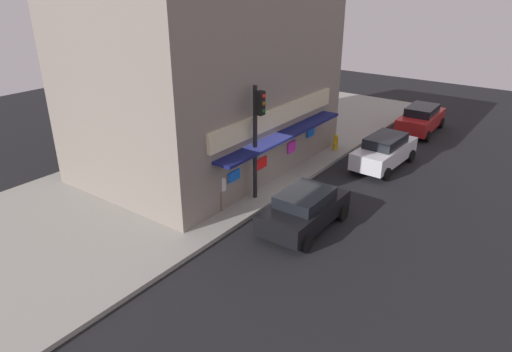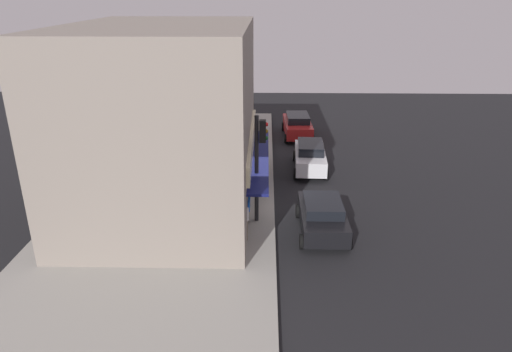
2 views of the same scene
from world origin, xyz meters
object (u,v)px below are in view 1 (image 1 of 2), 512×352
(traffic_light, at_px, (257,128))
(fire_hydrant, at_px, (336,142))
(trash_can, at_px, (290,152))
(parked_car_white, at_px, (384,151))
(pedestrian, at_px, (219,189))
(parked_car_red, at_px, (421,119))
(potted_plant_by_window, at_px, (256,160))
(parked_car_black, at_px, (304,209))
(potted_plant_by_doorway, at_px, (236,174))

(traffic_light, distance_m, fire_hydrant, 7.80)
(trash_can, distance_m, parked_car_white, 4.78)
(trash_can, xyz_separation_m, parked_car_white, (2.31, -4.18, 0.28))
(pedestrian, height_order, parked_car_red, pedestrian)
(traffic_light, bearing_deg, potted_plant_by_window, 37.17)
(trash_can, relative_size, parked_car_black, 0.19)
(fire_hydrant, xyz_separation_m, parked_car_black, (-8.05, -2.78, 0.19))
(traffic_light, relative_size, parked_car_red, 1.08)
(potted_plant_by_doorway, xyz_separation_m, potted_plant_by_window, (1.95, 0.29, -0.03))
(trash_can, bearing_deg, potted_plant_by_window, 168.64)
(potted_plant_by_doorway, bearing_deg, potted_plant_by_window, 8.32)
(fire_hydrant, relative_size, potted_plant_by_window, 0.90)
(traffic_light, relative_size, trash_can, 6.14)
(traffic_light, distance_m, parked_car_red, 14.14)
(pedestrian, bearing_deg, potted_plant_by_window, 15.65)
(trash_can, xyz_separation_m, parked_car_black, (-5.38, -4.06, 0.23))
(potted_plant_by_doorway, xyz_separation_m, parked_car_red, (13.31, -4.02, 0.06))
(pedestrian, relative_size, parked_car_red, 0.37)
(trash_can, relative_size, pedestrian, 0.48)
(parked_car_black, bearing_deg, pedestrian, 107.00)
(fire_hydrant, bearing_deg, pedestrian, 176.26)
(parked_car_red, relative_size, parked_car_black, 1.11)
(potted_plant_by_doorway, distance_m, parked_car_white, 7.89)
(fire_hydrant, bearing_deg, trash_can, 154.51)
(fire_hydrant, distance_m, trash_can, 2.96)
(traffic_light, bearing_deg, trash_can, 15.65)
(potted_plant_by_window, bearing_deg, parked_car_white, -45.10)
(trash_can, distance_m, potted_plant_by_window, 2.37)
(traffic_light, relative_size, potted_plant_by_doorway, 4.47)
(parked_car_red, bearing_deg, potted_plant_by_doorway, 163.18)
(parked_car_white, relative_size, parked_car_black, 1.10)
(pedestrian, distance_m, potted_plant_by_doorway, 2.33)
(fire_hydrant, bearing_deg, parked_car_white, -97.17)
(potted_plant_by_doorway, distance_m, potted_plant_by_window, 1.97)
(pedestrian, xyz_separation_m, potted_plant_by_doorway, (2.14, 0.86, -0.31))
(pedestrian, bearing_deg, parked_car_white, -21.84)
(parked_car_red, bearing_deg, parked_car_black, -179.14)
(parked_car_red, bearing_deg, fire_hydrant, 158.04)
(trash_can, distance_m, parked_car_black, 6.74)
(trash_can, height_order, potted_plant_by_doorway, potted_plant_by_doorway)
(fire_hydrant, bearing_deg, potted_plant_by_window, 160.77)
(trash_can, distance_m, parked_car_red, 9.83)
(potted_plant_by_doorway, bearing_deg, fire_hydrant, -11.84)
(traffic_light, height_order, potted_plant_by_doorway, traffic_light)
(fire_hydrant, distance_m, potted_plant_by_window, 5.29)
(pedestrian, bearing_deg, parked_car_black, -73.00)
(traffic_light, height_order, parked_car_red, traffic_light)
(traffic_light, distance_m, parked_car_black, 3.79)
(parked_car_white, bearing_deg, traffic_light, 157.54)
(fire_hydrant, distance_m, potted_plant_by_doorway, 7.10)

